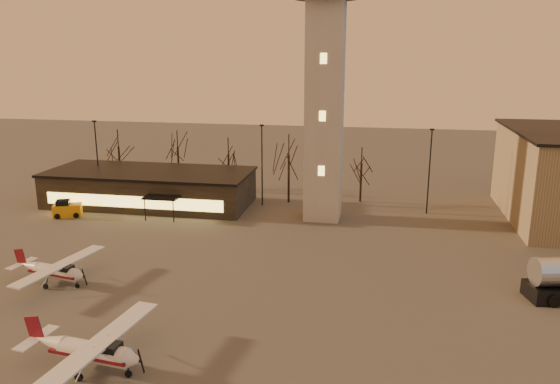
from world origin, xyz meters
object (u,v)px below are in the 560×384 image
(cessna_rear, at_px, (58,274))
(cessna_front, at_px, (97,356))
(terminal, at_px, (150,187))
(control_tower, at_px, (325,74))
(service_cart, at_px, (67,210))

(cessna_rear, bearing_deg, cessna_front, -38.56)
(terminal, height_order, cessna_rear, terminal)
(terminal, bearing_deg, control_tower, -5.15)
(control_tower, distance_m, cessna_rear, 33.57)
(terminal, relative_size, service_cart, 7.24)
(cessna_front, bearing_deg, service_cart, 131.27)
(service_cart, bearing_deg, cessna_front, -78.14)
(control_tower, bearing_deg, cessna_front, -106.32)
(cessna_front, height_order, service_cart, cessna_front)
(cessna_front, xyz_separation_m, cessna_rear, (-9.48, 11.03, -0.11))
(control_tower, relative_size, cessna_rear, 3.38)
(control_tower, xyz_separation_m, cessna_rear, (-19.35, -22.69, -15.42))
(terminal, distance_m, cessna_rear, 24.85)
(control_tower, xyz_separation_m, terminal, (-21.99, 1.98, -14.17))
(cessna_rear, relative_size, service_cart, 2.75)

